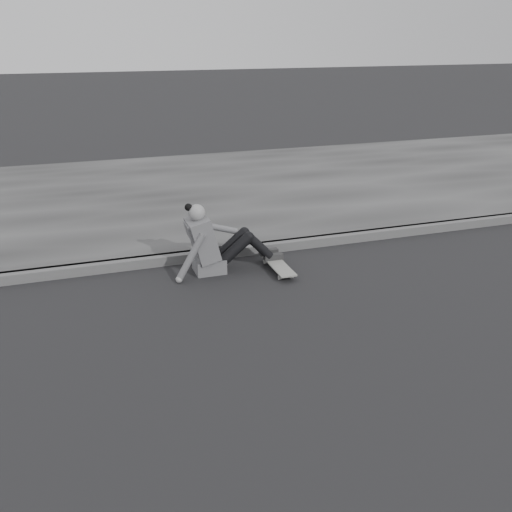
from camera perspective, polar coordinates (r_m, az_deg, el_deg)
The scene contains 5 objects.
ground at distance 6.16m, azimuth 21.23°, elevation -6.40°, with size 80.00×80.00×0.00m, color black.
curb at distance 8.08m, azimuth 9.95°, elevation 1.91°, with size 24.00×0.16×0.12m, color #4F4F4F.
sidewalk at distance 10.71m, azimuth 2.35°, elevation 7.10°, with size 24.00×6.00×0.12m, color #373737.
skateboard at distance 6.96m, azimuth 2.20°, elevation -0.93°, with size 0.20×0.78×0.09m.
seated_woman at distance 6.87m, azimuth -4.23°, elevation 1.30°, with size 1.38×0.46×0.88m.
Camera 1 is at (-3.71, -4.08, 2.74)m, focal length 40.00 mm.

